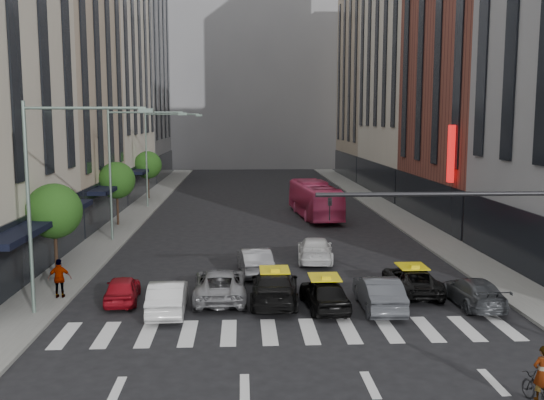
{
  "coord_description": "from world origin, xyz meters",
  "views": [
    {
      "loc": [
        -2.06,
        -21.63,
        8.39
      ],
      "look_at": [
        -0.39,
        11.19,
        4.0
      ],
      "focal_mm": 40.0,
      "sensor_mm": 36.0,
      "label": 1
    }
  ],
  "objects": [
    {
      "name": "building_right_b",
      "position": [
        17.0,
        27.0,
        13.0
      ],
      "size": [
        8.0,
        18.0,
        26.0
      ],
      "primitive_type": "cube",
      "color": "brown",
      "rests_on": "ground"
    },
    {
      "name": "building_left_b",
      "position": [
        -17.0,
        28.0,
        12.0
      ],
      "size": [
        8.0,
        16.0,
        24.0
      ],
      "primitive_type": "cube",
      "color": "tan",
      "rests_on": "ground"
    },
    {
      "name": "tree_near",
      "position": [
        -11.8,
        10.0,
        3.65
      ],
      "size": [
        2.88,
        2.88,
        4.95
      ],
      "color": "black",
      "rests_on": "sidewalk_left"
    },
    {
      "name": "streetlamp_mid",
      "position": [
        -10.04,
        20.0,
        5.9
      ],
      "size": [
        5.38,
        0.25,
        9.0
      ],
      "color": "gray",
      "rests_on": "sidewalk_left"
    },
    {
      "name": "pedestrian_far",
      "position": [
        -10.52,
        6.19,
        1.06
      ],
      "size": [
        1.1,
        0.51,
        1.82
      ],
      "primitive_type": "imported",
      "rotation": [
        0.0,
        0.0,
        3.21
      ],
      "color": "gray",
      "rests_on": "sidewalk_left"
    },
    {
      "name": "car_silver",
      "position": [
        -3.09,
        6.01,
        0.72
      ],
      "size": [
        2.54,
        5.27,
        1.45
      ],
      "primitive_type": "imported",
      "rotation": [
        0.0,
        0.0,
        3.17
      ],
      "color": "gray",
      "rests_on": "ground"
    },
    {
      "name": "sidewalk_left",
      "position": [
        -11.5,
        30.0,
        0.07
      ],
      "size": [
        3.0,
        96.0,
        0.15
      ],
      "primitive_type": "cube",
      "color": "slate",
      "rests_on": "ground"
    },
    {
      "name": "ground",
      "position": [
        0.0,
        0.0,
        0.0
      ],
      "size": [
        160.0,
        160.0,
        0.0
      ],
      "primitive_type": "plane",
      "color": "black",
      "rests_on": "ground"
    },
    {
      "name": "car_grey_curb",
      "position": [
        8.4,
        4.45,
        0.64
      ],
      "size": [
        1.89,
        4.47,
        1.29
      ],
      "primitive_type": "imported",
      "rotation": [
        0.0,
        0.0,
        3.16
      ],
      "color": "#3C3F43",
      "rests_on": "ground"
    },
    {
      "name": "liberty_sign",
      "position": [
        12.6,
        20.0,
        6.0
      ],
      "size": [
        0.3,
        0.7,
        4.0
      ],
      "color": "red",
      "rests_on": "ground"
    },
    {
      "name": "building_far",
      "position": [
        0.0,
        85.0,
        18.0
      ],
      "size": [
        30.0,
        10.0,
        36.0
      ],
      "primitive_type": "cube",
      "color": "gray",
      "rests_on": "ground"
    },
    {
      "name": "streetlamp_far",
      "position": [
        -10.04,
        36.0,
        5.9
      ],
      "size": [
        5.38,
        0.25,
        9.0
      ],
      "color": "gray",
      "rests_on": "sidewalk_left"
    },
    {
      "name": "rider",
      "position": [
        6.65,
        -5.27,
        1.78
      ],
      "size": [
        0.65,
        0.48,
        1.64
      ],
      "primitive_type": "imported",
      "rotation": [
        0.0,
        0.0,
        3.3
      ],
      "color": "gray",
      "rests_on": "motorcycle"
    },
    {
      "name": "taxi_left",
      "position": [
        -0.57,
        5.36,
        0.77
      ],
      "size": [
        2.48,
        5.41,
        1.53
      ],
      "primitive_type": "imported",
      "rotation": [
        0.0,
        0.0,
        3.08
      ],
      "color": "black",
      "rests_on": "ground"
    },
    {
      "name": "taxi_right",
      "position": [
        6.15,
        6.54,
        0.66
      ],
      "size": [
        2.33,
        4.82,
        1.32
      ],
      "primitive_type": "imported",
      "rotation": [
        0.0,
        0.0,
        3.11
      ],
      "color": "black",
      "rests_on": "ground"
    },
    {
      "name": "car_red",
      "position": [
        -7.58,
        5.8,
        0.62
      ],
      "size": [
        1.76,
        3.77,
        1.25
      ],
      "primitive_type": "imported",
      "rotation": [
        0.0,
        0.0,
        3.22
      ],
      "color": "#A00E1A",
      "rests_on": "ground"
    },
    {
      "name": "tree_far",
      "position": [
        -11.8,
        42.0,
        3.65
      ],
      "size": [
        2.88,
        2.88,
        4.95
      ],
      "color": "black",
      "rests_on": "sidewalk_left"
    },
    {
      "name": "car_white_front",
      "position": [
        -5.3,
        4.15,
        0.72
      ],
      "size": [
        1.66,
        4.41,
        1.44
      ],
      "primitive_type": "imported",
      "rotation": [
        0.0,
        0.0,
        3.17
      ],
      "color": "silver",
      "rests_on": "ground"
    },
    {
      "name": "sidewalk_right",
      "position": [
        11.5,
        30.0,
        0.07
      ],
      "size": [
        3.0,
        96.0,
        0.15
      ],
      "primitive_type": "cube",
      "color": "slate",
      "rests_on": "ground"
    },
    {
      "name": "taxi_center",
      "position": [
        1.6,
        4.34,
        0.71
      ],
      "size": [
        2.08,
        4.33,
        1.43
      ],
      "primitive_type": "imported",
      "rotation": [
        0.0,
        0.0,
        3.24
      ],
      "color": "black",
      "rests_on": "ground"
    },
    {
      "name": "car_row2_right",
      "position": [
        2.29,
        13.43,
        0.72
      ],
      "size": [
        2.48,
        5.14,
        1.44
      ],
      "primitive_type": "imported",
      "rotation": [
        0.0,
        0.0,
        3.05
      ],
      "color": "white",
      "rests_on": "ground"
    },
    {
      "name": "building_right_d",
      "position": [
        17.0,
        65.0,
        14.0
      ],
      "size": [
        8.0,
        18.0,
        28.0
      ],
      "primitive_type": "cube",
      "color": "tan",
      "rests_on": "ground"
    },
    {
      "name": "traffic_signal",
      "position": [
        7.69,
        -1.0,
        4.47
      ],
      "size": [
        10.1,
        0.2,
        6.0
      ],
      "color": "black",
      "rests_on": "ground"
    },
    {
      "name": "car_grey_mid",
      "position": [
        4.0,
        4.16,
        0.76
      ],
      "size": [
        1.67,
        4.61,
        1.51
      ],
      "primitive_type": "imported",
      "rotation": [
        0.0,
        0.0,
        3.13
      ],
      "color": "#3F4247",
      "rests_on": "ground"
    },
    {
      "name": "tree_mid",
      "position": [
        -11.8,
        26.0,
        3.65
      ],
      "size": [
        2.88,
        2.88,
        4.95
      ],
      "color": "black",
      "rests_on": "sidewalk_left"
    },
    {
      "name": "motorcycle",
      "position": [
        6.65,
        -5.27,
        0.48
      ],
      "size": [
        0.92,
        1.91,
        0.96
      ],
      "primitive_type": "imported",
      "rotation": [
        0.0,
        0.0,
        3.3
      ],
      "color": "black",
      "rests_on": "ground"
    },
    {
      "name": "bus",
      "position": [
        4.24,
        29.72,
        1.52
      ],
      "size": [
        3.6,
        11.13,
        3.05
      ],
      "primitive_type": "imported",
      "rotation": [
        0.0,
        0.0,
        3.24
      ],
      "color": "#EB457C",
      "rests_on": "ground"
    },
    {
      "name": "building_right_c",
      "position": [
        17.0,
        46.0,
        20.0
      ],
      "size": [
        8.0,
        20.0,
        40.0
      ],
      "primitive_type": "cube",
      "color": "beige",
      "rests_on": "ground"
    },
    {
      "name": "building_left_c",
      "position": [
        -17.0,
        46.0,
        18.0
      ],
      "size": [
        8.0,
        20.0,
        36.0
      ],
      "primitive_type": "cube",
      "color": "beige",
      "rests_on": "ground"
    },
    {
      "name": "streetlamp_near",
      "position": [
        -10.04,
        4.0,
        5.9
      ],
      "size": [
        5.38,
        0.25,
        9.0
      ],
      "color": "gray",
      "rests_on": "sidewalk_left"
    },
    {
      "name": "car_row2_left",
      "position": [
        -1.36,
        10.62,
        0.74
      ],
      "size": [
        2.03,
        4.61,
        1.47
      ],
      "primitive_type": "imported",
      "rotation": [
        0.0,
        0.0,
        3.25
      ],
      "color": "#98999D",
      "rests_on": "ground"
    },
    {
      "name": "building_left_d",
      "position": [
        -17.0,
        65.0,
        15.0
      ],
      "size": [
        8.0,
        18.0,
        30.0
      ],
      "primitive_type": "cube",
      "color": "gray",
      "rests_on": "ground"
    }
  ]
}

